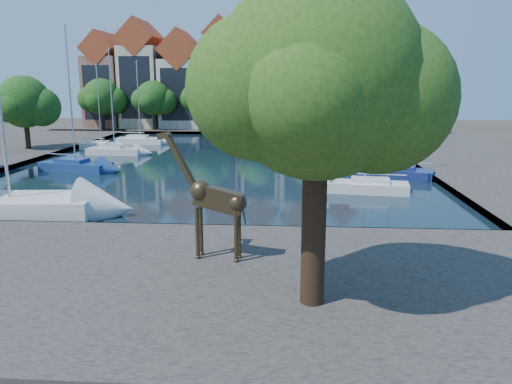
{
  "coord_description": "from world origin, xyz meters",
  "views": [
    {
      "loc": [
        6.68,
        -24.72,
        7.79
      ],
      "look_at": [
        5.13,
        -2.0,
        2.7
      ],
      "focal_mm": 35.0,
      "sensor_mm": 36.0,
      "label": 1
    }
  ],
  "objects": [
    {
      "name": "far_tree_far_east",
      "position": [
        18.09,
        50.49,
        5.08
      ],
      "size": [
        6.76,
        5.2,
        7.36
      ],
      "color": "#332114",
      "rests_on": "far_quay"
    },
    {
      "name": "sailboat_right_a",
      "position": [
        12.0,
        10.23,
        0.63
      ],
      "size": [
        6.25,
        2.88,
        10.23
      ],
      "color": "silver",
      "rests_on": "water_basin"
    },
    {
      "name": "plane_tree",
      "position": [
        7.62,
        -9.01,
        7.67
      ],
      "size": [
        8.32,
        6.4,
        10.62
      ],
      "color": "#332114",
      "rests_on": "near_quay"
    },
    {
      "name": "far_tree_far_west",
      "position": [
        -21.9,
        50.49,
        5.18
      ],
      "size": [
        7.28,
        5.6,
        7.68
      ],
      "color": "#332114",
      "rests_on": "far_quay"
    },
    {
      "name": "water_basin",
      "position": [
        0.0,
        24.0,
        0.04
      ],
      "size": [
        38.0,
        50.0,
        0.08
      ],
      "primitive_type": "cube",
      "color": "black",
      "rests_on": "ground"
    },
    {
      "name": "sailboat_left_b",
      "position": [
        -12.0,
        17.17,
        0.68
      ],
      "size": [
        6.65,
        3.65,
        12.28
      ],
      "color": "navy",
      "rests_on": "water_basin"
    },
    {
      "name": "townhouse_east_inner",
      "position": [
        2.0,
        55.99,
        7.73
      ],
      "size": [
        5.94,
        9.18,
        15.79
      ],
      "color": "tan",
      "rests_on": "far_quay"
    },
    {
      "name": "townhouse_west_mid",
      "position": [
        -17.0,
        55.99,
        8.23
      ],
      "size": [
        5.94,
        9.18,
        16.79
      ],
      "color": "beige",
      "rests_on": "far_quay"
    },
    {
      "name": "townhouse_east_end",
      "position": [
        15.0,
        55.99,
        7.11
      ],
      "size": [
        5.44,
        9.18,
        14.43
      ],
      "color": "brown",
      "rests_on": "far_quay"
    },
    {
      "name": "townhouse_west_inner",
      "position": [
        -10.5,
        55.99,
        7.35
      ],
      "size": [
        6.43,
        9.18,
        15.15
      ],
      "color": "silver",
      "rests_on": "far_quay"
    },
    {
      "name": "sailboat_left_c",
      "position": [
        -12.0,
        27.06,
        0.64
      ],
      "size": [
        5.87,
        2.33,
        11.01
      ],
      "color": "silver",
      "rests_on": "water_basin"
    },
    {
      "name": "sailboat_right_c",
      "position": [
        15.0,
        24.29,
        0.57
      ],
      "size": [
        5.19,
        2.95,
        7.86
      ],
      "color": "silver",
      "rests_on": "water_basin"
    },
    {
      "name": "sailboat_left_e",
      "position": [
        -12.0,
        36.38,
        0.68
      ],
      "size": [
        5.78,
        2.16,
        10.16
      ],
      "color": "white",
      "rests_on": "water_basin"
    },
    {
      "name": "sailboat_right_d",
      "position": [
        15.0,
        36.78,
        0.59
      ],
      "size": [
        5.49,
        3.16,
        8.09
      ],
      "color": "white",
      "rests_on": "water_basin"
    },
    {
      "name": "townhouse_west_end",
      "position": [
        -23.0,
        55.99,
        7.36
      ],
      "size": [
        5.44,
        9.18,
        14.93
      ],
      "color": "#8C5F4C",
      "rests_on": "far_quay"
    },
    {
      "name": "townhouse_east_mid",
      "position": [
        8.5,
        55.99,
        8.1
      ],
      "size": [
        6.43,
        9.18,
        16.65
      ],
      "color": "#BFB6A3",
      "rests_on": "far_quay"
    },
    {
      "name": "sailboat_left_d",
      "position": [
        -15.0,
        31.16,
        0.62
      ],
      "size": [
        4.87,
        2.12,
        9.61
      ],
      "color": "silver",
      "rests_on": "water_basin"
    },
    {
      "name": "right_quay",
      "position": [
        25.0,
        24.0,
        0.25
      ],
      "size": [
        14.0,
        52.0,
        0.5
      ],
      "primitive_type": "cube",
      "color": "#4C4742",
      "rests_on": "ground"
    },
    {
      "name": "far_tree_mid_east",
      "position": [
        2.1,
        50.49,
        5.13
      ],
      "size": [
        7.02,
        5.4,
        7.52
      ],
      "color": "#332114",
      "rests_on": "far_quay"
    },
    {
      "name": "far_tree_west",
      "position": [
        -13.91,
        50.49,
        5.08
      ],
      "size": [
        6.76,
        5.2,
        7.36
      ],
      "color": "#332114",
      "rests_on": "far_quay"
    },
    {
      "name": "side_tree_left_far",
      "position": [
        -21.9,
        27.99,
        5.38
      ],
      "size": [
        7.28,
        5.6,
        7.88
      ],
      "color": "#332114",
      "rests_on": "left_quay"
    },
    {
      "name": "townhouse_center",
      "position": [
        -4.0,
        55.99,
        8.36
      ],
      "size": [
        5.44,
        9.18,
        16.93
      ],
      "color": "brown",
      "rests_on": "far_quay"
    },
    {
      "name": "giraffe_statue",
      "position": [
        3.53,
        -4.98,
        3.09
      ],
      "size": [
        3.69,
        0.99,
        5.27
      ],
      "color": "#392E1C",
      "rests_on": "near_quay"
    },
    {
      "name": "far_tree_east",
      "position": [
        10.11,
        50.49,
        5.24
      ],
      "size": [
        7.54,
        5.8,
        7.84
      ],
      "color": "#332114",
      "rests_on": "far_quay"
    },
    {
      "name": "near_quay",
      "position": [
        0.0,
        -7.0,
        0.25
      ],
      "size": [
        50.0,
        14.0,
        0.5
      ],
      "primitive_type": "cube",
      "color": "#4C4742",
      "rests_on": "ground"
    },
    {
      "name": "far_tree_mid_west",
      "position": [
        -5.89,
        50.49,
        5.29
      ],
      "size": [
        7.8,
        6.0,
        8.0
      ],
      "color": "#332114",
      "rests_on": "far_quay"
    },
    {
      "name": "ground",
      "position": [
        0.0,
        0.0,
        0.0
      ],
      "size": [
        160.0,
        160.0,
        0.0
      ],
      "primitive_type": "plane",
      "color": "#38332B",
      "rests_on": "ground"
    },
    {
      "name": "far_quay",
      "position": [
        0.0,
        56.0,
        0.25
      ],
      "size": [
        60.0,
        16.0,
        0.5
      ],
      "primitive_type": "cube",
      "color": "#4C4742",
      "rests_on": "ground"
    },
    {
      "name": "sailboat_right_b",
      "position": [
        15.0,
        16.18,
        0.61
      ],
      "size": [
        6.96,
        4.36,
        10.4
      ],
      "color": "navy",
      "rests_on": "water_basin"
    }
  ]
}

